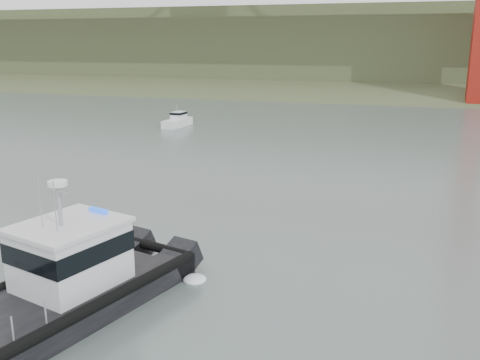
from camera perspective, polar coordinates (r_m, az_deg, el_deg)
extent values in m
plane|color=#556561|center=(23.79, -3.60, -11.16)|extent=(400.00, 400.00, 0.00)
cube|color=#3F502E|center=(112.68, 13.69, 8.98)|extent=(500.00, 44.72, 16.25)
cube|color=#3F502E|center=(140.22, 14.73, 12.42)|extent=(500.00, 70.00, 18.00)
cube|color=#3F502E|center=(165.12, 15.36, 14.38)|extent=(500.00, 60.00, 16.00)
cube|color=black|center=(23.42, -20.48, -11.38)|extent=(4.27, 11.32, 1.24)
cube|color=black|center=(21.43, -15.84, -13.50)|extent=(4.27, 11.32, 1.24)
cube|color=black|center=(21.91, -19.44, -11.70)|extent=(6.56, 10.55, 0.26)
cube|color=silver|center=(21.96, -17.61, -7.73)|extent=(3.96, 4.40, 2.38)
cube|color=black|center=(21.81, -17.69, -6.69)|extent=(4.04, 4.48, 0.77)
cube|color=silver|center=(21.53, -17.87, -4.60)|extent=(4.22, 4.65, 0.17)
cylinder|color=#9B9EA4|center=(21.09, -18.69, -2.64)|extent=(0.17, 0.17, 1.86)
cylinder|color=white|center=(20.86, -18.88, -0.34)|extent=(0.72, 0.72, 0.19)
cube|color=white|center=(67.06, -6.70, 6.05)|extent=(2.10, 5.23, 1.02)
cube|color=white|center=(67.31, -6.55, 6.82)|extent=(1.52, 2.15, 1.02)
cube|color=black|center=(67.27, -6.56, 7.11)|extent=(1.57, 2.19, 0.30)
cylinder|color=#9B9EA4|center=(66.82, -6.75, 7.57)|extent=(0.07, 0.07, 1.02)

